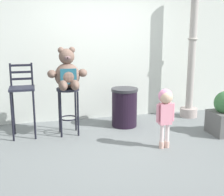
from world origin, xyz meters
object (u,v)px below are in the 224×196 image
Objects in this scene: lamppost at (191,65)px; child_walking at (165,106)px; teddy_bear at (67,74)px; bar_chair_empty at (22,94)px; trash_bin at (124,107)px; bar_stool_with_teddy at (68,102)px.

child_walking is at bearing -129.85° from lamppost.
teddy_bear is 2.57m from lamppost.
trash_bin is at bearing 3.39° from bar_chair_empty.
child_walking is at bearing -77.13° from trash_bin.
lamppost is (2.53, 0.47, 0.02)m from teddy_bear.
bar_stool_with_teddy is 0.66× the size of bar_chair_empty.
child_walking is (1.32, -1.00, 0.09)m from bar_stool_with_teddy.
bar_stool_with_teddy is 2.62m from lamppost.
trash_bin is at bearing 11.45° from teddy_bear.
bar_chair_empty reaches higher than child_walking.
lamppost is 2.23× the size of bar_chair_empty.
child_walking is (1.32, -0.97, -0.39)m from teddy_bear.
trash_bin is (1.05, 0.21, -0.69)m from teddy_bear.
bar_chair_empty reaches higher than bar_stool_with_teddy.
bar_chair_empty is (-0.74, 0.07, 0.16)m from bar_stool_with_teddy.
bar_stool_with_teddy is at bearing -170.32° from trash_bin.
trash_bin is 0.26× the size of lamppost.
child_walking reaches higher than bar_stool_with_teddy.
lamppost is at bearing 10.61° from teddy_bear.
bar_stool_with_teddy is 0.76m from bar_chair_empty.
child_walking is at bearing -36.23° from teddy_bear.
bar_stool_with_teddy is 1.09m from trash_bin.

